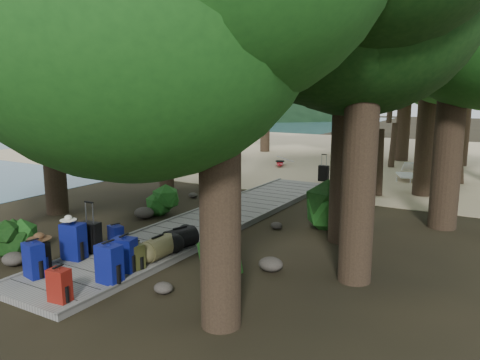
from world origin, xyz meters
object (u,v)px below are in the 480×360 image
Objects in this scene: backpack_left_a at (34,258)px; sun_lounger at (407,172)px; backpack_left_b at (40,255)px; backpack_right_d at (135,255)px; backpack_left_d at (116,235)px; backpack_right_c at (125,253)px; duffel_right_black at (180,238)px; backpack_right_a at (59,283)px; duffel_right_khaki at (158,248)px; kayak at (280,162)px; suitcase_on_boardwalk at (91,237)px; backpack_left_c at (73,239)px; lone_suitcase_on_sand at (324,173)px; backpack_right_b at (109,262)px.

sun_lounger is (3.87, 14.06, -0.14)m from backpack_left_a.
backpack_right_d is (1.46, 1.01, -0.04)m from backpack_left_b.
backpack_right_c is at bearing -22.13° from backpack_left_d.
duffel_right_black is at bearing 40.84° from backpack_left_d.
backpack_left_d is (0.16, 1.81, -0.06)m from backpack_left_b.
backpack_right_c is (-0.03, 1.52, 0.06)m from backpack_right_a.
backpack_left_a is 2.34m from duffel_right_khaki.
backpack_left_a is 1.34× the size of backpack_right_d.
kayak is (-1.92, 14.57, -0.26)m from backpack_left_b.
backpack_right_a is 0.86× the size of duffel_right_black.
backpack_right_a is at bearing -77.63° from backpack_right_d.
suitcase_on_boardwalk is (-1.37, 0.41, -0.03)m from backpack_right_c.
backpack_left_c is 13.64m from sun_lounger.
lone_suitcase_on_sand is at bearing 108.24° from duffel_right_black.
backpack_left_d is 2.81m from backpack_right_a.
backpack_right_d is (1.30, -0.80, 0.02)m from backpack_left_d.
suitcase_on_boardwalk is at bearing 119.61° from backpack_right_a.
backpack_right_d is at bearing 59.94° from backpack_right_c.
backpack_left_b is 1.78m from backpack_right_d.
backpack_left_b is at bearing 134.10° from backpack_left_a.
backpack_right_a is at bearing -46.61° from backpack_left_d.
duffel_right_black is (1.50, 2.40, -0.09)m from backpack_left_b.
sun_lounger is (4.02, 12.57, -0.11)m from suitcase_on_boardwalk.
backpack_right_d is 0.18× the size of kayak.
suitcase_on_boardwalk reaches higher than backpack_right_a.
backpack_right_d is 0.27× the size of sun_lounger.
backpack_right_d is at bearing -74.57° from duffel_right_black.
duffel_right_black is at bearing -123.86° from sun_lounger.
backpack_left_c reaches higher than backpack_left_b.
sun_lounger is at bearing 85.80° from backpack_left_a.
backpack_left_b is at bearing -132.49° from duffel_right_khaki.
backpack_left_a reaches higher than duffel_right_khaki.
duffel_right_black is (1.33, 0.60, -0.03)m from backpack_left_d.
backpack_right_a is 2.39m from suitcase_on_boardwalk.
duffel_right_black reaches higher than kayak.
backpack_right_b is (1.39, 0.52, 0.03)m from backpack_left_a.
backpack_left_a is 1.48m from backpack_right_b.
lone_suitcase_on_sand is (-0.24, 10.26, -0.02)m from duffel_right_khaki.
suitcase_on_boardwalk is (-0.15, 1.48, -0.03)m from backpack_left_a.
duffel_right_khaki is 1.54m from suitcase_on_boardwalk.
kayak is at bearing 101.60° from backpack_left_b.
backpack_left_b is 2.83m from duffel_right_black.
backpack_left_b is 0.81× the size of backpack_right_b.
backpack_left_d is 0.70× the size of backpack_right_c.
sun_lounger is at bearing 88.83° from backpack_left_d.
backpack_right_d is 0.65m from duffel_right_khaki.
backpack_left_c is at bearing 161.98° from backpack_right_b.
backpack_right_c is at bearing -7.91° from backpack_left_c.
lone_suitcase_on_sand reaches higher than duffel_right_khaki.
backpack_right_c is at bearing -97.05° from duffel_right_khaki.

